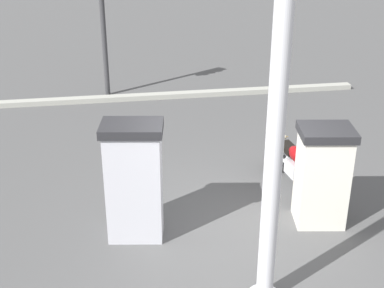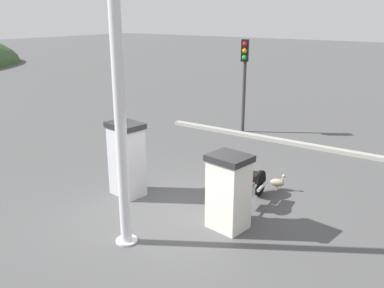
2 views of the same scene
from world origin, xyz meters
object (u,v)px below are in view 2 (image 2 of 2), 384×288
at_px(motorcycle_near_pump, 248,189).
at_px(wandering_duck, 278,182).
at_px(fuel_pump_near, 229,191).
at_px(fuel_pump_far, 127,159).
at_px(canopy_support_pole, 121,129).
at_px(roadside_traffic_light, 244,69).

relative_size(motorcycle_near_pump, wandering_duck, 4.99).
bearing_deg(fuel_pump_near, wandering_duck, -0.72).
xyz_separation_m(fuel_pump_far, canopy_support_pole, (-1.56, -1.47, 1.28)).
bearing_deg(fuel_pump_far, canopy_support_pole, -136.76).
distance_m(fuel_pump_near, roadside_traffic_light, 7.08).
xyz_separation_m(fuel_pump_near, fuel_pump_far, (-0.00, 2.70, 0.11)).
bearing_deg(fuel_pump_far, fuel_pump_near, -89.99).
relative_size(fuel_pump_near, fuel_pump_far, 0.88).
distance_m(fuel_pump_near, canopy_support_pole, 2.42).
relative_size(fuel_pump_near, roadside_traffic_light, 0.47).
xyz_separation_m(motorcycle_near_pump, roadside_traffic_light, (5.21, 3.05, 1.77)).
height_order(fuel_pump_far, motorcycle_near_pump, fuel_pump_far).
xyz_separation_m(roadside_traffic_light, canopy_support_pole, (-7.74, -1.90, -0.06)).
height_order(fuel_pump_far, canopy_support_pole, canopy_support_pole).
bearing_deg(canopy_support_pole, motorcycle_near_pump, -24.41).
xyz_separation_m(wandering_duck, canopy_support_pole, (-3.80, 1.26, 1.96)).
xyz_separation_m(fuel_pump_far, wandering_duck, (2.24, -2.73, -0.67)).
height_order(fuel_pump_near, canopy_support_pole, canopy_support_pole).
bearing_deg(motorcycle_near_pump, roadside_traffic_light, 30.37).
distance_m(fuel_pump_far, wandering_duck, 3.59).
bearing_deg(motorcycle_near_pump, wandering_duck, -4.90).
relative_size(roadside_traffic_light, canopy_support_pole, 0.72).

